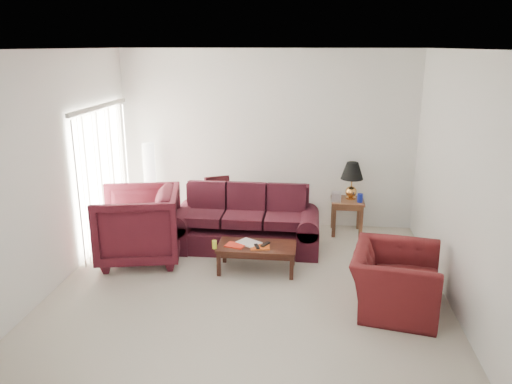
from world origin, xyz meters
TOP-DOWN VIEW (x-y plane):
  - floor at (0.00, 0.00)m, footprint 5.00×5.00m
  - blinds at (-2.42, 1.30)m, footprint 0.10×2.00m
  - sofa at (-0.23, 1.31)m, footprint 2.28×1.00m
  - throw_pillow at (-0.80, 2.10)m, footprint 0.46×0.36m
  - end_table at (1.38, 2.15)m, footprint 0.54×0.54m
  - table_lamp at (1.44, 2.22)m, footprint 0.49×0.49m
  - clock at (1.19, 2.00)m, footprint 0.16×0.08m
  - blue_canister at (1.57, 2.04)m, footprint 0.12×0.12m
  - picture_frame at (1.22, 2.31)m, footprint 0.17×0.19m
  - floor_lamp at (-2.00, 2.20)m, footprint 0.29×0.29m
  - armchair_left at (-1.70, 0.70)m, footprint 1.38×1.36m
  - armchair_right at (1.80, -0.34)m, footprint 1.19×1.30m
  - coffee_table at (0.05, 0.52)m, footprint 1.10×0.57m
  - magazine_red at (-0.24, 0.46)m, footprint 0.30×0.26m
  - magazine_white at (-0.07, 0.57)m, footprint 0.39×0.36m
  - magazine_orange at (0.10, 0.44)m, footprint 0.28×0.23m
  - remote_a at (0.06, 0.41)m, footprint 0.10×0.16m
  - remote_b at (0.17, 0.50)m, footprint 0.13×0.18m
  - yellow_glass at (-0.51, 0.34)m, footprint 0.08×0.08m

SIDE VIEW (x-z plane):
  - floor at x=0.00m, z-range 0.00..0.00m
  - coffee_table at x=0.05m, z-range 0.00..0.38m
  - end_table at x=1.38m, z-range 0.00..0.58m
  - armchair_right at x=1.80m, z-range 0.00..0.73m
  - magazine_red at x=-0.24m, z-range 0.38..0.39m
  - magazine_orange at x=0.10m, z-range 0.38..0.39m
  - magazine_white at x=-0.07m, z-range 0.38..0.40m
  - remote_a at x=0.06m, z-range 0.40..0.42m
  - remote_b at x=0.17m, z-range 0.40..0.42m
  - yellow_glass at x=-0.51m, z-range 0.38..0.49m
  - sofa at x=-0.23m, z-range 0.00..0.93m
  - armchair_left at x=-1.70m, z-range 0.00..1.07m
  - blue_canister at x=1.57m, z-range 0.58..0.72m
  - clock at x=1.19m, z-range 0.58..0.73m
  - picture_frame at x=1.22m, z-range 0.64..0.69m
  - throw_pillow at x=-0.80m, z-range 0.51..0.93m
  - floor_lamp at x=-2.00m, z-range 0.00..1.47m
  - table_lamp at x=1.44m, z-range 0.58..1.20m
  - blinds at x=-2.42m, z-range 0.00..2.16m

